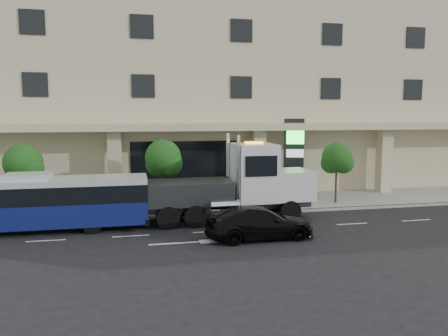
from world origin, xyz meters
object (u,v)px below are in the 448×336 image
at_px(city_bus, 29,202).
at_px(tow_truck, 237,185).
at_px(signage_pylon, 294,158).
at_px(black_sedan, 260,223).

height_order(city_bus, tow_truck, tow_truck).
height_order(tow_truck, signage_pylon, signage_pylon).
bearing_deg(city_bus, black_sedan, -17.95).
relative_size(city_bus, tow_truck, 1.11).
xyz_separation_m(city_bus, signage_pylon, (16.49, 5.60, 1.45)).
relative_size(tow_truck, signage_pylon, 1.93).
bearing_deg(tow_truck, black_sedan, -88.58).
height_order(tow_truck, black_sedan, tow_truck).
relative_size(tow_truck, black_sedan, 2.03).
bearing_deg(tow_truck, signage_pylon, 43.46).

